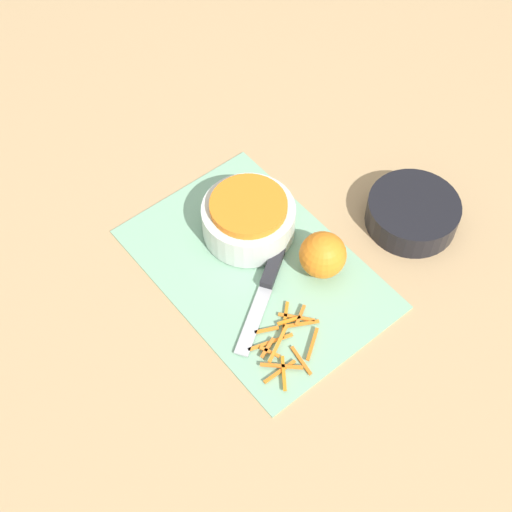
{
  "coord_description": "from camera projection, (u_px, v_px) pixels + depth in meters",
  "views": [
    {
      "loc": [
        0.49,
        -0.4,
        0.95
      ],
      "look_at": [
        0.0,
        0.0,
        0.04
      ],
      "focal_mm": 50.0,
      "sensor_mm": 36.0,
      "label": 1
    }
  ],
  "objects": [
    {
      "name": "ground_plane",
      "position": [
        256.0,
        269.0,
        1.15
      ],
      "size": [
        4.0,
        4.0,
        0.0
      ],
      "primitive_type": "plane",
      "color": "tan"
    },
    {
      "name": "cutting_board",
      "position": [
        256.0,
        268.0,
        1.14
      ],
      "size": [
        0.42,
        0.28,
        0.01
      ],
      "color": "#84B793",
      "rests_on": "ground_plane"
    },
    {
      "name": "bowl_speckled",
      "position": [
        249.0,
        217.0,
        1.15
      ],
      "size": [
        0.15,
        0.15,
        0.07
      ],
      "color": "silver",
      "rests_on": "cutting_board"
    },
    {
      "name": "bowl_dark",
      "position": [
        412.0,
        213.0,
        1.18
      ],
      "size": [
        0.15,
        0.15,
        0.05
      ],
      "color": "black",
      "rests_on": "ground_plane"
    },
    {
      "name": "knife",
      "position": [
        272.0,
        270.0,
        1.13
      ],
      "size": [
        0.14,
        0.21,
        0.02
      ],
      "rotation": [
        0.0,
        0.0,
        -1.0
      ],
      "color": "#232328",
      "rests_on": "cutting_board"
    },
    {
      "name": "orange_left",
      "position": [
        323.0,
        255.0,
        1.11
      ],
      "size": [
        0.07,
        0.07,
        0.07
      ],
      "color": "orange",
      "rests_on": "cutting_board"
    },
    {
      "name": "peel_pile",
      "position": [
        286.0,
        342.0,
        1.06
      ],
      "size": [
        0.12,
        0.13,
        0.01
      ],
      "color": "orange",
      "rests_on": "cutting_board"
    }
  ]
}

